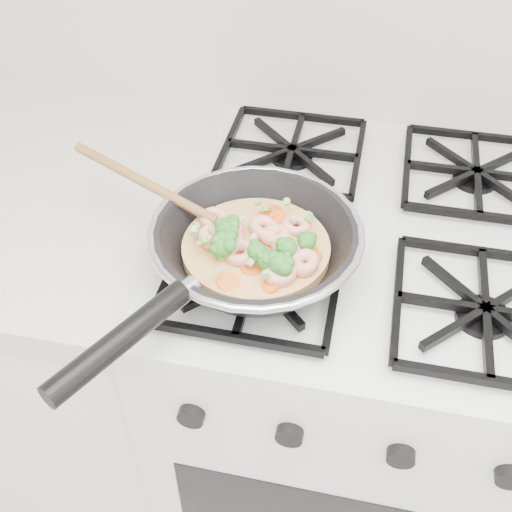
# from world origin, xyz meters

# --- Properties ---
(stove) EXTENTS (0.60, 0.60, 0.92)m
(stove) POSITION_xyz_m (0.00, 1.70, 0.46)
(stove) COLOR white
(stove) RESTS_ON ground
(skillet) EXTENTS (0.43, 0.44, 0.09)m
(skillet) POSITION_xyz_m (-0.16, 1.57, 0.96)
(skillet) COLOR black
(skillet) RESTS_ON stove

